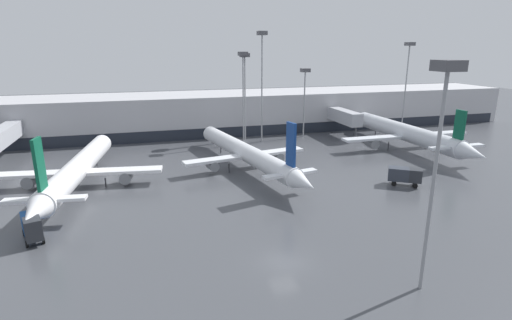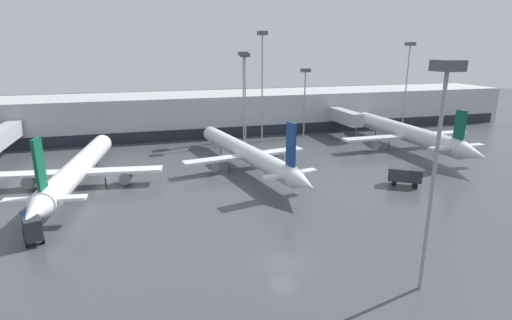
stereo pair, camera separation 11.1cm
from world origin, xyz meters
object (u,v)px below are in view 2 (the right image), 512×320
Objects in this scene: parked_jet_2 at (246,152)px; apron_light_mast_5 at (245,72)px; service_truck_0 at (32,225)px; apron_light_mast_4 at (262,58)px; apron_light_mast_1 at (408,63)px; apron_light_mast_7 at (305,82)px; apron_light_mast_3 at (243,71)px; apron_light_mast_6 at (442,115)px; parked_jet_1 at (78,169)px; service_truck_1 at (405,175)px; parked_jet_0 at (406,133)px; traffic_cone_1 at (282,154)px.

apron_light_mast_5 is (5.27, 20.96, 11.69)m from parked_jet_2.
service_truck_0 is 53.93m from apron_light_mast_4.
apron_light_mast_1 is 26.19m from apron_light_mast_7.
apron_light_mast_6 reaches higher than apron_light_mast_3.
parked_jet_2 is 2.13× the size of apron_light_mast_5.
apron_light_mast_1 is at bearing -76.14° from parked_jet_2.
service_truck_1 is at bearing -97.59° from parked_jet_1.
parked_jet_2 reaches higher than service_truck_0.
apron_light_mast_5 reaches higher than apron_light_mast_7.
apron_light_mast_1 is at bearing -33.70° from parked_jet_0.
parked_jet_1 is 41.91m from apron_light_mast_4.
apron_light_mast_3 reaches higher than traffic_cone_1.
apron_light_mast_5 is (0.50, 0.46, -0.20)m from apron_light_mast_3.
service_truck_1 is 40.47m from apron_light_mast_5.
apron_light_mast_4 is at bearing 143.93° from service_truck_1.
apron_light_mast_3 is (4.77, 20.50, 11.89)m from parked_jet_2.
apron_light_mast_5 is at bearing 59.96° from parked_jet_0.
service_truck_1 is 30.10m from apron_light_mast_6.
apron_light_mast_4 is at bearing -168.92° from apron_light_mast_7.
parked_jet_1 is at bearing -143.25° from apron_light_mast_5.
apron_light_mast_3 is 1.02× the size of apron_light_mast_5.
traffic_cone_1 is at bearing -75.40° from apron_light_mast_3.
service_truck_0 is 53.17m from apron_light_mast_5.
apron_light_mast_4 reaches higher than apron_light_mast_3.
apron_light_mast_6 reaches higher than apron_light_mast_7.
parked_jet_1 is 2.04× the size of apron_light_mast_3.
parked_jet_1 is 2.04× the size of apron_light_mast_6.
apron_light_mast_5 is 0.98× the size of apron_light_mast_6.
apron_light_mast_4 reaches higher than service_truck_0.
parked_jet_0 is 35.18m from apron_light_mast_3.
parked_jet_0 is 2.11× the size of apron_light_mast_3.
parked_jet_2 is (-33.98, -4.61, -0.38)m from parked_jet_0.
apron_light_mast_5 reaches higher than parked_jet_0.
apron_light_mast_6 is (-2.94, -43.34, 14.41)m from traffic_cone_1.
parked_jet_1 is (-59.41, -6.58, -0.46)m from parked_jet_0.
service_truck_1 is 0.24× the size of apron_light_mast_1.
parked_jet_1 is 50.28m from apron_light_mast_7.
apron_light_mast_4 is at bearing 61.67° from parked_jet_0.
apron_light_mast_1 is at bearing -0.44° from apron_light_mast_5.
apron_light_mast_7 is (18.62, 20.32, 9.42)m from parked_jet_2.
apron_light_mast_6 reaches higher than traffic_cone_1.
traffic_cone_1 is 0.03× the size of apron_light_mast_6.
apron_light_mast_7 reaches higher than service_truck_0.
apron_light_mast_1 reaches higher than apron_light_mast_3.
apron_light_mast_7 is at bearing -0.72° from apron_light_mast_3.
traffic_cone_1 is 41.90m from apron_light_mast_1.
apron_light_mast_4 is at bearing -32.72° from apron_light_mast_3.
service_truck_1 is at bearing 143.70° from parked_jet_0.
parked_jet_0 reaches higher than service_truck_0.
parked_jet_0 is 32.44m from apron_light_mast_4.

